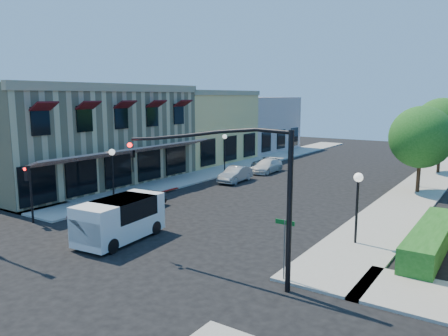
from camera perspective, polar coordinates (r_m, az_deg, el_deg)
The scene contains 22 objects.
ground at distance 20.43m, azimuth -14.83°, elevation -11.48°, with size 120.00×120.00×0.00m, color black.
sidewalk_left at distance 46.36m, azimuth 3.26°, elevation 0.55°, with size 3.50×50.00×0.12m, color gray.
sidewalk_right at distance 40.51m, azimuth 25.09°, elevation -1.61°, with size 3.50×50.00×0.12m, color gray.
curb_red_strip at distance 30.48m, azimuth -12.17°, elevation -4.43°, with size 0.25×10.00×0.06m, color maroon.
corner_brick_building at distance 38.19m, azimuth -18.11°, elevation 4.18°, with size 11.77×18.20×8.10m.
yellow_stucco_building at distance 48.91m, azimuth -4.16°, elevation 5.41°, with size 10.00×12.00×7.60m, color #EABE69.
pink_stucco_building at distance 58.83m, azimuth 3.08°, elevation 5.80°, with size 10.00×12.00×7.00m, color #BF9A90.
hedge at distance 22.80m, azimuth 25.31°, elevation -9.87°, with size 1.40×8.00×1.10m, color #184F16.
street_tree_a at distance 35.06m, azimuth 24.36°, elevation 3.69°, with size 4.56×4.56×6.48m.
street_tree_b at distance 44.91m, azimuth 26.56°, elevation 5.05°, with size 4.94×4.94×7.02m.
signal_mast_arm at distance 16.71m, azimuth 1.97°, elevation -1.24°, with size 8.01×0.39×6.00m.
secondary_signal at distance 26.89m, azimuth -24.13°, elevation -1.84°, with size 0.28×0.42×3.32m.
street_name_sign at distance 17.15m, azimuth 7.92°, elevation -9.30°, with size 0.80×0.06×2.50m.
lamppost_left_near at distance 31.12m, azimuth -14.39°, elevation 0.90°, with size 0.44×0.44×3.57m.
lamppost_left_far at distance 41.68m, azimuth 0.08°, elevation 3.28°, with size 0.44×0.44×3.57m.
lamppost_right_near at distance 21.79m, azimuth 17.08°, elevation -2.77°, with size 0.44×0.44×3.57m.
lamppost_right_far at distance 37.22m, azimuth 24.28°, elevation 1.72°, with size 0.44×0.44×3.57m.
white_van at distance 22.46m, azimuth -13.55°, elevation -6.25°, with size 2.47×4.91×2.10m.
parked_car_a at distance 28.33m, azimuth -10.41°, elevation -4.16°, with size 1.43×3.56×1.21m, color black.
parked_car_b at distance 36.75m, azimuth 1.51°, elevation -0.83°, with size 1.38×3.95×1.30m, color #95999A.
parked_car_c at distance 41.49m, azimuth 5.62°, elevation 0.27°, with size 1.75×4.30×1.25m, color silver.
parked_car_d at distance 44.19m, azimuth 5.45°, elevation 0.71°, with size 1.77×3.83×1.06m, color #9A9C9F.
Camera 1 is at (14.52, -12.46, 7.17)m, focal length 35.00 mm.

